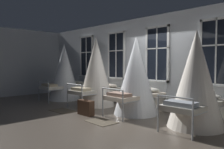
{
  "coord_description": "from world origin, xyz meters",
  "views": [
    {
      "loc": [
        4.48,
        -5.04,
        1.53
      ],
      "look_at": [
        -1.01,
        0.15,
        1.16
      ],
      "focal_mm": 36.73,
      "sensor_mm": 36.0,
      "label": 1
    }
  ],
  "objects_px": {
    "cot_third": "(136,76)",
    "suitcase_dark": "(86,108)",
    "cot_fourth": "(196,80)",
    "cot_first": "(64,73)",
    "cot_second": "(96,72)"
  },
  "relations": [
    {
      "from": "cot_third",
      "to": "suitcase_dark",
      "type": "xyz_separation_m",
      "value": [
        -0.9,
        -1.21,
        -0.91
      ]
    },
    {
      "from": "cot_fourth",
      "to": "suitcase_dark",
      "type": "distance_m",
      "value": 3.18
    },
    {
      "from": "suitcase_dark",
      "to": "cot_fourth",
      "type": "bearing_deg",
      "value": 20.5
    },
    {
      "from": "cot_third",
      "to": "suitcase_dark",
      "type": "distance_m",
      "value": 1.76
    },
    {
      "from": "suitcase_dark",
      "to": "cot_third",
      "type": "bearing_deg",
      "value": 51.78
    },
    {
      "from": "cot_first",
      "to": "cot_second",
      "type": "xyz_separation_m",
      "value": [
        1.99,
        0.09,
        0.07
      ]
    },
    {
      "from": "cot_first",
      "to": "cot_second",
      "type": "distance_m",
      "value": 1.99
    },
    {
      "from": "cot_fourth",
      "to": "suitcase_dark",
      "type": "bearing_deg",
      "value": 111.11
    },
    {
      "from": "cot_third",
      "to": "cot_fourth",
      "type": "xyz_separation_m",
      "value": [
        1.92,
        -0.06,
        -0.0
      ]
    },
    {
      "from": "cot_third",
      "to": "cot_first",
      "type": "bearing_deg",
      "value": 92.73
    },
    {
      "from": "cot_first",
      "to": "cot_fourth",
      "type": "bearing_deg",
      "value": -89.39
    },
    {
      "from": "cot_first",
      "to": "cot_third",
      "type": "distance_m",
      "value": 3.86
    },
    {
      "from": "cot_fourth",
      "to": "suitcase_dark",
      "type": "xyz_separation_m",
      "value": [
        -2.82,
        -1.14,
        -0.91
      ]
    },
    {
      "from": "cot_third",
      "to": "suitcase_dark",
      "type": "height_order",
      "value": "cot_third"
    },
    {
      "from": "cot_fourth",
      "to": "cot_second",
      "type": "bearing_deg",
      "value": 88.14
    }
  ]
}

